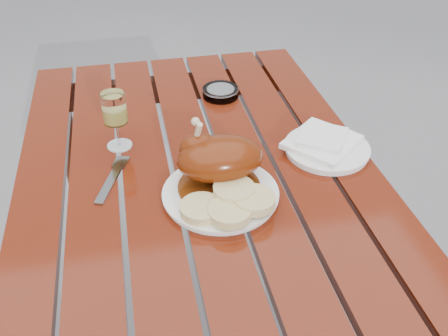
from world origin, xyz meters
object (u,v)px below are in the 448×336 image
Objects in this scene: wine_glass at (116,121)px; ashtray at (221,92)px; side_plate at (327,149)px; table at (201,277)px; dinner_plate at (221,194)px.

ashtray is at bearing 34.33° from wine_glass.
side_plate is at bearing -59.55° from ashtray.
wine_glass is 0.35m from ashtray.
table is 0.51m from ashtray.
ashtray is (0.29, 0.20, -0.06)m from wine_glass.
dinner_plate is 0.32m from wine_glass.
table is 4.92× the size of dinner_plate.
ashtray is (0.09, 0.44, 0.00)m from dinner_plate.
side_plate is 0.37m from ashtray.
table is 8.52× the size of wine_glass.
dinner_plate and side_plate have the same top height.
table is at bearing -110.77° from ashtray.
ashtray is at bearing 69.23° from table.
table is 5.97× the size of side_plate.
wine_glass is (-0.20, 0.24, 0.06)m from dinner_plate.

